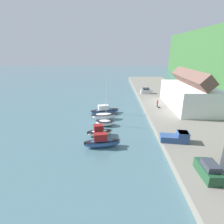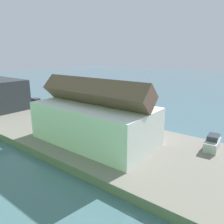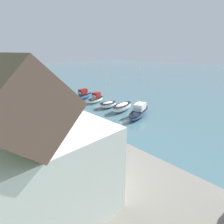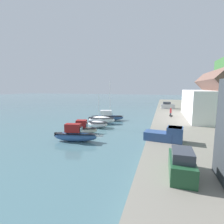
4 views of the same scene
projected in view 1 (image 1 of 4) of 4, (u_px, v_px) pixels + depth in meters
The scene contains 13 objects.
ground_plane at pixel (101, 120), 43.45m from camera, with size 320.00×320.00×0.00m, color #476B75.
quay_promenade at pixel (189, 118), 42.91m from camera, with size 133.46×20.03×1.23m.
harbor_clubhouse at pixel (188, 94), 48.42m from camera, with size 20.08×10.13×10.41m.
moored_boat_0 at pixel (105, 110), 47.62m from camera, with size 4.59×8.34×9.54m.
moored_boat_1 at pixel (104, 116), 43.60m from camera, with size 3.07×6.25×1.66m.
moored_boat_2 at pixel (105, 123), 40.13m from camera, with size 2.59×4.29×6.66m.
moored_boat_3 at pixel (99, 132), 35.25m from camera, with size 3.07×5.40×2.41m.
moored_boat_4 at pixel (102, 142), 31.08m from camera, with size 2.71×6.81×2.69m.
parked_car_0 at pixel (208, 170), 22.06m from camera, with size 4.20×1.81×2.16m.
parked_car_2 at pixel (146, 91), 64.71m from camera, with size 2.05×4.30×2.16m.
pickup_truck_0 at pixel (177, 137), 30.56m from camera, with size 2.53×4.93×1.90m.
person_on_quay at pixel (157, 103), 49.29m from camera, with size 0.40×0.40×2.14m.
dog_on_quay at pixel (159, 107), 47.73m from camera, with size 0.64×0.85×0.68m.
Camera 1 is at (40.21, 3.43, 16.45)m, focal length 28.00 mm.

